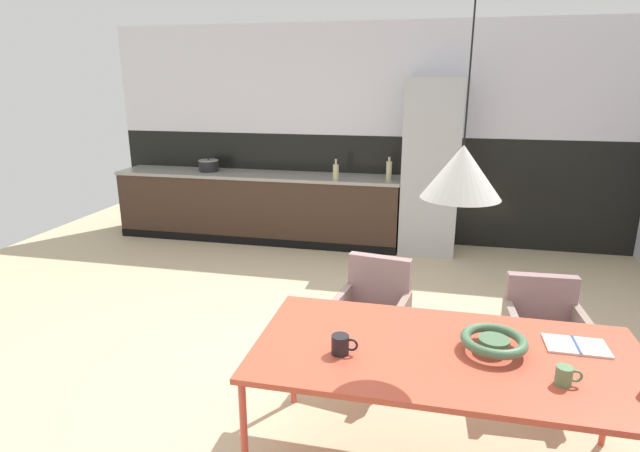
{
  "coord_description": "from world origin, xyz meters",
  "views": [
    {
      "loc": [
        0.84,
        -3.21,
        2.04
      ],
      "look_at": [
        -0.04,
        0.73,
        0.88
      ],
      "focal_mm": 28.32,
      "sensor_mm": 36.0,
      "label": 1
    }
  ],
  "objects_px": {
    "mug_wide_latte": "(565,376)",
    "fruit_bowl": "(494,341)",
    "armchair_head_of_table": "(543,320)",
    "mug_white_ceramic": "(341,345)",
    "open_book": "(576,346)",
    "bottle_spice_small": "(389,171)",
    "armchair_facing_counter": "(374,302)",
    "refrigerator_column": "(430,168)",
    "bottle_vinegar_dark": "(336,172)",
    "cooking_pot": "(209,166)",
    "dining_table": "(447,358)",
    "pendant_lamp_over_table_near": "(462,172)"
  },
  "relations": [
    {
      "from": "armchair_head_of_table",
      "to": "refrigerator_column",
      "type": "bearing_deg",
      "value": -76.65
    },
    {
      "from": "dining_table",
      "to": "bottle_spice_small",
      "type": "xyz_separation_m",
      "value": [
        -0.64,
        3.69,
        0.31
      ]
    },
    {
      "from": "refrigerator_column",
      "to": "mug_wide_latte",
      "type": "relative_size",
      "value": 18.09
    },
    {
      "from": "armchair_facing_counter",
      "to": "fruit_bowl",
      "type": "xyz_separation_m",
      "value": [
        0.7,
        -0.92,
        0.27
      ]
    },
    {
      "from": "armchair_facing_counter",
      "to": "bottle_vinegar_dark",
      "type": "height_order",
      "value": "bottle_vinegar_dark"
    },
    {
      "from": "mug_white_ceramic",
      "to": "pendant_lamp_over_table_near",
      "type": "bearing_deg",
      "value": 10.82
    },
    {
      "from": "open_book",
      "to": "mug_white_ceramic",
      "type": "distance_m",
      "value": 1.21
    },
    {
      "from": "refrigerator_column",
      "to": "armchair_facing_counter",
      "type": "height_order",
      "value": "refrigerator_column"
    },
    {
      "from": "open_book",
      "to": "mug_white_ceramic",
      "type": "xyz_separation_m",
      "value": [
        -1.16,
        -0.33,
        0.04
      ]
    },
    {
      "from": "mug_white_ceramic",
      "to": "bottle_spice_small",
      "type": "xyz_separation_m",
      "value": [
        -0.12,
        3.83,
        0.22
      ]
    },
    {
      "from": "armchair_head_of_table",
      "to": "open_book",
      "type": "height_order",
      "value": "armchair_head_of_table"
    },
    {
      "from": "mug_wide_latte",
      "to": "bottle_vinegar_dark",
      "type": "relative_size",
      "value": 0.45
    },
    {
      "from": "fruit_bowl",
      "to": "cooking_pot",
      "type": "xyz_separation_m",
      "value": [
        -3.25,
        3.78,
        0.17
      ]
    },
    {
      "from": "armchair_head_of_table",
      "to": "bottle_vinegar_dark",
      "type": "relative_size",
      "value": 3.03
    },
    {
      "from": "dining_table",
      "to": "armchair_facing_counter",
      "type": "distance_m",
      "value": 1.09
    },
    {
      "from": "armchair_head_of_table",
      "to": "mug_white_ceramic",
      "type": "height_order",
      "value": "mug_white_ceramic"
    },
    {
      "from": "fruit_bowl",
      "to": "cooking_pot",
      "type": "bearing_deg",
      "value": 130.75
    },
    {
      "from": "fruit_bowl",
      "to": "bottle_vinegar_dark",
      "type": "relative_size",
      "value": 1.27
    },
    {
      "from": "armchair_head_of_table",
      "to": "bottle_vinegar_dark",
      "type": "height_order",
      "value": "bottle_vinegar_dark"
    },
    {
      "from": "fruit_bowl",
      "to": "bottle_spice_small",
      "type": "height_order",
      "value": "bottle_spice_small"
    },
    {
      "from": "open_book",
      "to": "armchair_head_of_table",
      "type": "bearing_deg",
      "value": 89.06
    },
    {
      "from": "open_book",
      "to": "bottle_spice_small",
      "type": "distance_m",
      "value": 3.74
    },
    {
      "from": "dining_table",
      "to": "fruit_bowl",
      "type": "bearing_deg",
      "value": 11.91
    },
    {
      "from": "armchair_head_of_table",
      "to": "fruit_bowl",
      "type": "height_order",
      "value": "fruit_bowl"
    },
    {
      "from": "bottle_spice_small",
      "to": "bottle_vinegar_dark",
      "type": "bearing_deg",
      "value": -170.35
    },
    {
      "from": "dining_table",
      "to": "bottle_vinegar_dark",
      "type": "bearing_deg",
      "value": 109.47
    },
    {
      "from": "bottle_vinegar_dark",
      "to": "bottle_spice_small",
      "type": "xyz_separation_m",
      "value": [
        0.63,
        0.11,
        0.02
      ]
    },
    {
      "from": "mug_white_ceramic",
      "to": "bottle_vinegar_dark",
      "type": "relative_size",
      "value": 0.52
    },
    {
      "from": "cooking_pot",
      "to": "bottle_spice_small",
      "type": "bearing_deg",
      "value": -3.31
    },
    {
      "from": "open_book",
      "to": "bottle_vinegar_dark",
      "type": "height_order",
      "value": "bottle_vinegar_dark"
    },
    {
      "from": "bottle_spice_small",
      "to": "pendant_lamp_over_table_near",
      "type": "relative_size",
      "value": 0.25
    },
    {
      "from": "bottle_vinegar_dark",
      "to": "armchair_facing_counter",
      "type": "bearing_deg",
      "value": -73.17
    },
    {
      "from": "refrigerator_column",
      "to": "dining_table",
      "type": "height_order",
      "value": "refrigerator_column"
    },
    {
      "from": "fruit_bowl",
      "to": "pendant_lamp_over_table_near",
      "type": "relative_size",
      "value": 0.28
    },
    {
      "from": "refrigerator_column",
      "to": "bottle_spice_small",
      "type": "xyz_separation_m",
      "value": [
        -0.48,
        -0.12,
        -0.04
      ]
    },
    {
      "from": "pendant_lamp_over_table_near",
      "to": "mug_wide_latte",
      "type": "bearing_deg",
      "value": -15.86
    },
    {
      "from": "refrigerator_column",
      "to": "dining_table",
      "type": "bearing_deg",
      "value": -87.68
    },
    {
      "from": "dining_table",
      "to": "mug_white_ceramic",
      "type": "distance_m",
      "value": 0.54
    },
    {
      "from": "pendant_lamp_over_table_near",
      "to": "dining_table",
      "type": "bearing_deg",
      "value": 90.0
    },
    {
      "from": "armchair_facing_counter",
      "to": "cooking_pot",
      "type": "bearing_deg",
      "value": -38.73
    },
    {
      "from": "mug_wide_latte",
      "to": "fruit_bowl",
      "type": "bearing_deg",
      "value": 140.23
    },
    {
      "from": "armchair_head_of_table",
      "to": "bottle_spice_small",
      "type": "xyz_separation_m",
      "value": [
        -1.29,
        2.73,
        0.49
      ]
    },
    {
      "from": "mug_wide_latte",
      "to": "cooking_pot",
      "type": "xyz_separation_m",
      "value": [
        -3.53,
        4.01,
        0.18
      ]
    },
    {
      "from": "armchair_facing_counter",
      "to": "armchair_head_of_table",
      "type": "height_order",
      "value": "armchair_facing_counter"
    },
    {
      "from": "bottle_vinegar_dark",
      "to": "refrigerator_column",
      "type": "bearing_deg",
      "value": 11.46
    },
    {
      "from": "fruit_bowl",
      "to": "dining_table",
      "type": "bearing_deg",
      "value": -168.09
    },
    {
      "from": "refrigerator_column",
      "to": "mug_white_ceramic",
      "type": "height_order",
      "value": "refrigerator_column"
    },
    {
      "from": "cooking_pot",
      "to": "pendant_lamp_over_table_near",
      "type": "bearing_deg",
      "value": -51.9
    },
    {
      "from": "armchair_head_of_table",
      "to": "fruit_bowl",
      "type": "distance_m",
      "value": 1.05
    },
    {
      "from": "cooking_pot",
      "to": "mug_white_ceramic",
      "type": "bearing_deg",
      "value": -57.63
    }
  ]
}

